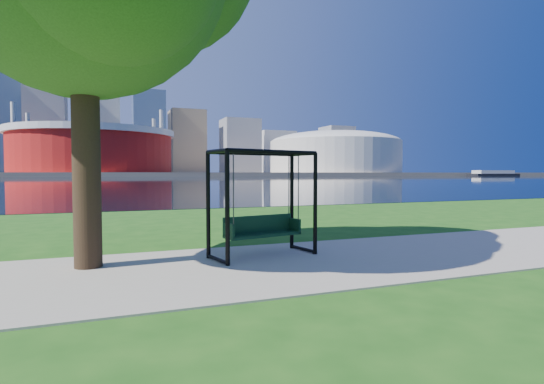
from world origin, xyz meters
TOP-DOWN VIEW (x-y plane):
  - ground at (0.00, 0.00)m, footprint 900.00×900.00m
  - path at (0.00, -0.50)m, footprint 120.00×4.00m
  - river at (0.00, 102.00)m, footprint 900.00×180.00m
  - far_bank at (0.00, 306.00)m, footprint 900.00×228.00m
  - stadium at (-10.00, 235.00)m, footprint 83.00×83.00m
  - arena at (135.00, 235.00)m, footprint 84.00×84.00m
  - skyline at (-4.27, 319.39)m, footprint 392.00×66.00m
  - swing at (-0.36, 0.27)m, footprint 2.22×1.31m
  - barge at (211.04, 179.83)m, footprint 32.99×9.24m

SIDE VIEW (x-z plane):
  - ground at x=0.00m, z-range 0.00..0.00m
  - river at x=0.00m, z-range 0.00..0.02m
  - path at x=0.00m, z-range 0.00..0.03m
  - far_bank at x=0.00m, z-range 0.00..2.00m
  - swing at x=-0.36m, z-range -0.04..2.10m
  - barge at x=211.04m, z-range -0.15..3.13m
  - stadium at x=-10.00m, z-range -1.77..30.23m
  - arena at x=135.00m, z-range 2.59..29.15m
  - skyline at x=-4.27m, z-range -12.36..84.14m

